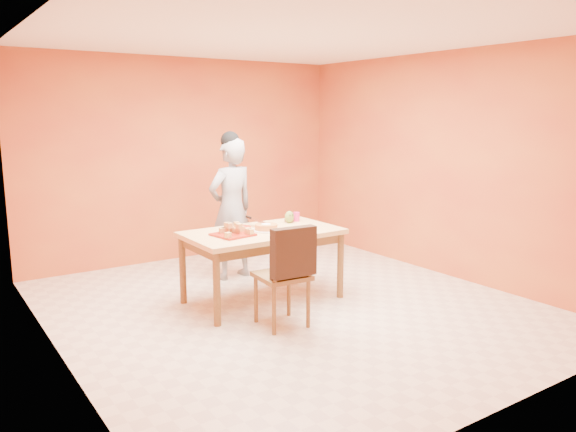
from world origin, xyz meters
TOP-DOWN VIEW (x-y plane):
  - floor at (0.00, 0.00)m, footprint 5.00×5.00m
  - ceiling at (0.00, 0.00)m, footprint 5.00×5.00m
  - wall_back at (0.00, 2.50)m, footprint 4.50×0.00m
  - wall_left at (-2.25, 0.00)m, footprint 0.00×5.00m
  - wall_right at (2.25, 0.00)m, footprint 0.00×5.00m
  - dining_table at (-0.13, 0.32)m, footprint 1.60×0.90m
  - dining_chair at (-0.36, -0.40)m, footprint 0.48×0.55m
  - pastry_pile at (-0.51, 0.28)m, footprint 0.32×0.32m
  - person at (0.01, 1.26)m, footprint 0.66×0.48m
  - pastry_platter at (-0.51, 0.28)m, footprint 0.40×0.40m
  - red_dinner_plate at (-0.26, 0.57)m, footprint 0.30×0.30m
  - white_cake_plate at (-0.10, 0.30)m, footprint 0.34×0.34m
  - sponge_cake at (-0.10, 0.30)m, footprint 0.30×0.30m
  - cake_server at (-0.09, 0.48)m, footprint 0.07×0.30m
  - egg_ornament at (0.33, 0.51)m, footprint 0.13×0.12m
  - magenta_glass at (0.46, 0.55)m, footprint 0.08×0.08m
  - checker_tin at (0.37, 0.57)m, footprint 0.12×0.12m

SIDE VIEW (x-z plane):
  - floor at x=0.00m, z-range 0.00..0.00m
  - dining_chair at x=-0.36m, z-range 0.02..0.99m
  - dining_table at x=-0.13m, z-range 0.29..1.05m
  - white_cake_plate at x=-0.10m, z-range 0.76..0.77m
  - red_dinner_plate at x=-0.26m, z-range 0.76..0.77m
  - pastry_platter at x=-0.51m, z-range 0.76..0.78m
  - checker_tin at x=0.37m, z-range 0.76..0.79m
  - sponge_cake at x=-0.10m, z-range 0.77..0.83m
  - magenta_glass at x=0.46m, z-range 0.76..0.86m
  - egg_ornament at x=0.33m, z-range 0.76..0.89m
  - pastry_pile at x=-0.51m, z-range 0.78..0.88m
  - cake_server at x=-0.09m, z-range 0.83..0.84m
  - person at x=0.01m, z-range 0.00..1.68m
  - wall_back at x=0.00m, z-range -0.90..3.60m
  - wall_left at x=-2.25m, z-range -1.15..3.85m
  - wall_right at x=2.25m, z-range -1.15..3.85m
  - ceiling at x=0.00m, z-range 2.70..2.70m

